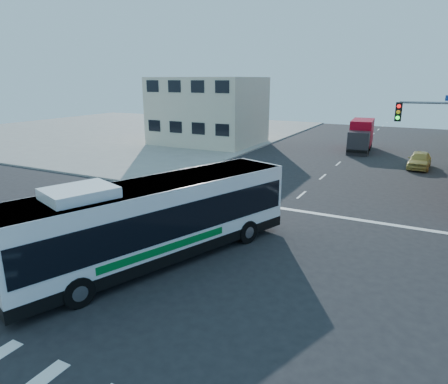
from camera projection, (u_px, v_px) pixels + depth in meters
The scene contains 6 objects.
ground at pixel (211, 272), 16.69m from camera, with size 120.00×120.00×0.00m, color black.
sidewalk_nw at pixel (124, 130), 62.05m from camera, with size 50.00×50.00×0.15m, color gray.
building_west at pixel (208, 111), 48.74m from camera, with size 12.06×10.06×8.00m.
transit_bus at pixel (157, 219), 17.33m from camera, with size 7.23×13.48×3.94m.
box_truck at pixel (361, 136), 44.58m from camera, with size 2.73×7.63×3.37m.
parked_car at pixel (420, 160), 35.93m from camera, with size 1.79×4.46×1.52m, color tan.
Camera 1 is at (7.45, -13.19, 7.79)m, focal length 32.00 mm.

